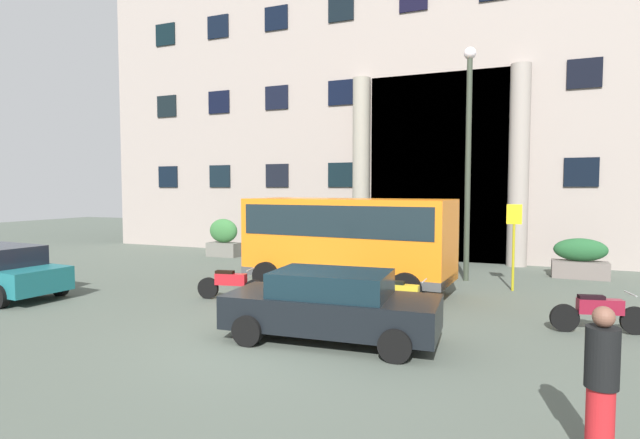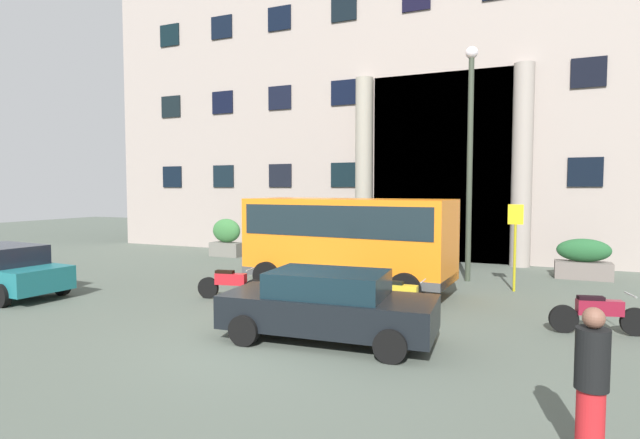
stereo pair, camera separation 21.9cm
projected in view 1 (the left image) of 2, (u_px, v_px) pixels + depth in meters
ground_plane at (272, 347)px, 9.99m from camera, size 80.00×64.00×0.12m
office_building_facade at (431, 83)px, 25.56m from camera, size 33.02×9.64×17.08m
orange_minibus at (348, 236)px, 15.08m from camera, size 6.37×2.87×2.81m
bus_stop_sign at (514, 238)px, 15.08m from camera, size 0.44×0.08×2.65m
hedge_planter_far_west at (224, 238)px, 22.81m from camera, size 1.49×0.71×1.73m
hedge_planter_far_east at (580, 259)px, 17.30m from camera, size 1.79×0.76×1.40m
hedge_planter_west at (357, 247)px, 20.61m from camera, size 1.90×0.98×1.48m
parked_coupe_end at (0, 271)px, 14.30m from camera, size 4.29×2.17×1.48m
parked_estate_mid at (331, 305)px, 10.17m from camera, size 4.43×2.17×1.44m
motorcycle_near_kerb at (230, 284)px, 13.93m from camera, size 1.98×0.60×0.89m
motorcycle_far_end at (399, 296)px, 12.38m from camera, size 1.98×0.55×0.89m
scooter_by_planter at (598, 312)px, 10.72m from camera, size 1.99×0.70×0.89m
pedestrian_man_crossing at (601, 384)px, 5.59m from camera, size 0.36×0.36×1.81m
lamppost_plaza_centre at (468, 147)px, 16.59m from camera, size 0.40×0.40×7.79m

